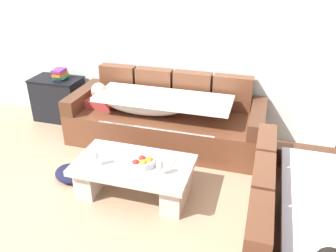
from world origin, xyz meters
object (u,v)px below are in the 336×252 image
Objects in this scene: couch_along_wall at (162,119)px; wine_glass_near_left at (95,155)px; side_cabinet at (59,99)px; book_stack_on_cabinet at (60,74)px; fruit_bowl at (142,161)px; crumpled_garment at (70,173)px; coffee_table at (134,174)px; wine_glass_near_right at (160,165)px; open_magazine at (161,161)px; couch_near_window at (303,235)px.

couch_along_wall is 15.06× the size of wine_glass_near_left.
side_cabinet is 0.40m from book_stack_on_cabinet.
fruit_bowl is 0.97m from crumpled_garment.
couch_along_wall is 1.37m from crumpled_garment.
coffee_table is 7.23× the size of wine_glass_near_left.
wine_glass_near_left is at bearing -177.64° from wine_glass_near_right.
couch_along_wall is 2.08× the size of coffee_table.
book_stack_on_cabinet reaches higher than wine_glass_near_right.
fruit_bowl is 0.26m from wine_glass_near_right.
couch_along_wall is 3.47× the size of side_cabinet.
open_magazine is at bearing 37.74° from fruit_bowl.
coffee_table is 7.23× the size of wine_glass_near_right.
couch_near_window is 1.49m from open_magazine.
couch_along_wall and couch_near_window have the same top height.
fruit_bowl is 1.00× the size of open_magazine.
couch_along_wall reaches higher than wine_glass_near_left.
couch_along_wall reaches higher than book_stack_on_cabinet.
coffee_table is at bearing 23.89° from wine_glass_near_left.
side_cabinet is at bearing 172.45° from couch_along_wall.
side_cabinet is at bearing 125.44° from crumpled_garment.
open_magazine is 2.33m from book_stack_on_cabinet.
couch_near_window reaches higher than open_magazine.
book_stack_on_cabinet is at bearing 142.83° from wine_glass_near_right.
wine_glass_near_right is at bearing 2.36° from wine_glass_near_left.
coffee_table is (0.05, -1.16, -0.09)m from couch_along_wall.
wine_glass_near_right is (0.23, -0.11, 0.07)m from fruit_bowl.
book_stack_on_cabinet is 1.73m from crumpled_garment.
couch_along_wall is 2.36m from couch_near_window.
wine_glass_near_left is (-0.34, -0.15, 0.26)m from coffee_table.
couch_near_window is at bearing -10.50° from wine_glass_near_left.
crumpled_garment is at bearing -57.06° from book_stack_on_cabinet.
couch_along_wall is at bearing 92.68° from coffee_table.
coffee_table is at bearing -152.89° from open_magazine.
wine_glass_near_right is 2.51m from book_stack_on_cabinet.
side_cabinet is at bearing 144.00° from wine_glass_near_right.
wine_glass_near_left is at bearing 79.50° from couch_near_window.
side_cabinet reaches higher than wine_glass_near_left.
wine_glass_near_left and wine_glass_near_right have the same top height.
wine_glass_near_right is 0.23× the size of side_cabinet.
couch_along_wall reaches higher than crumpled_garment.
coffee_table is 2.23m from side_cabinet.
couch_along_wall is at bearing -7.55° from side_cabinet.
fruit_bowl is 1.22× the size of book_stack_on_cabinet.
open_magazine is at bearing 105.92° from wine_glass_near_right.
crumpled_garment is at bearing -172.43° from open_magazine.
couch_near_window is 3.81m from book_stack_on_cabinet.
wine_glass_near_left is (-1.95, 0.36, 0.16)m from couch_near_window.
crumpled_garment is at bearing 157.02° from wine_glass_near_left.
couch_along_wall is 6.25× the size of crumpled_garment.
wine_glass_near_left reaches higher than fruit_bowl.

